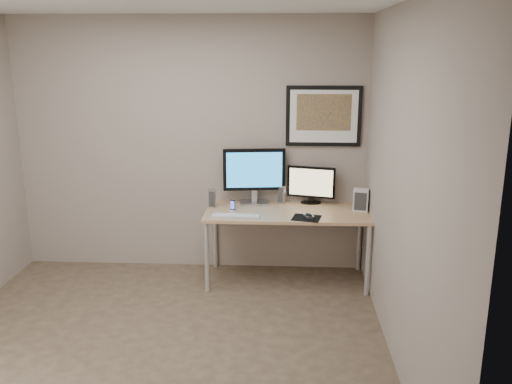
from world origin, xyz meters
The scene contains 13 objects.
floor centered at (0.00, 0.00, 0.00)m, with size 3.60×3.60×0.00m, color #48382D.
room centered at (0.00, 0.45, 1.64)m, with size 3.60×3.60×3.60m.
desk centered at (1.00, 1.35, 0.66)m, with size 1.60×0.70×0.73m.
framed_art centered at (1.35, 1.68, 1.62)m, with size 0.75×0.04×0.60m.
monitor_large centered at (0.66, 1.59, 1.05)m, with size 0.63×0.24×0.57m.
monitor_tv centered at (1.24, 1.63, 0.94)m, with size 0.49×0.16×0.39m.
speaker_left centered at (0.25, 1.44, 0.82)m, with size 0.07×0.07×0.19m, color #B0AFB5.
speaker_right centered at (0.94, 1.63, 0.82)m, with size 0.07×0.07×0.19m, color #B0AFB5.
phone_dock centered at (0.47, 1.31, 0.79)m, with size 0.05×0.05×0.12m, color black.
keyboard centered at (0.51, 1.14, 0.74)m, with size 0.47×0.12×0.02m, color silver.
mousepad centered at (1.18, 1.12, 0.73)m, with size 0.26×0.23×0.00m, color black.
mouse centered at (1.20, 1.15, 0.75)m, with size 0.06×0.11×0.04m, color black.
fan_unit centered at (1.72, 1.39, 0.84)m, with size 0.14×0.11×0.22m, color silver.
Camera 1 is at (0.97, -3.74, 2.27)m, focal length 38.00 mm.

